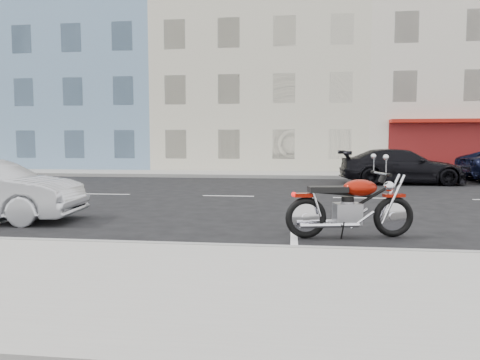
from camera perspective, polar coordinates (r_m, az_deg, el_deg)
The scene contains 8 objects.
ground at distance 13.16m, azimuth 7.09°, elevation -2.26°, with size 120.00×120.00×0.00m, color black.
sidewalk_far at distance 22.37m, azimuth -5.90°, elevation 0.86°, with size 80.00×3.40×0.15m, color gray.
curb_far at distance 20.72m, azimuth -6.94°, elevation 0.54°, with size 80.00×0.12×0.16m, color gray.
bldg_blue at distance 32.87m, azimuth -18.81°, elevation 13.12°, with size 12.00×12.00×13.00m, color #6889A9.
bldg_cream at distance 29.71m, azimuth 3.15°, elevation 12.82°, with size 12.00×12.00×11.50m, color beige.
bldg_corner at distance 31.71m, azimuth 27.94°, elevation 12.68°, with size 14.00×12.00×12.50m, color beige.
motorcycle at distance 7.90m, azimuth 19.99°, elevation -3.48°, with size 2.23×0.83×1.13m.
car_far at distance 18.47m, azimuth 20.67°, elevation 1.70°, with size 1.98×4.86×1.41m, color black.
Camera 1 is at (-0.05, -13.06, 1.62)m, focal length 32.00 mm.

